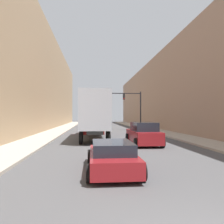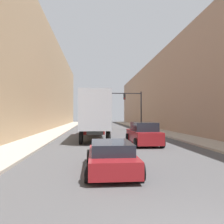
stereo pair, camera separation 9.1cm
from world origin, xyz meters
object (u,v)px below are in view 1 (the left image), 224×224
semi_truck (94,114)px  traffic_signal_gantry (128,103)px  sedan_car (112,156)px  suv_car (143,134)px

semi_truck → traffic_signal_gantry: 12.64m
sedan_car → traffic_signal_gantry: 25.03m
suv_car → semi_truck: bearing=126.3°
sedan_car → suv_car: (3.19, 7.85, 0.23)m
suv_car → sedan_car: bearing=-112.1°
traffic_signal_gantry → semi_truck: bearing=-115.1°
semi_truck → suv_car: (3.77, -5.14, -1.54)m
semi_truck → traffic_signal_gantry: size_ratio=1.53×
semi_truck → sedan_car: 13.12m
semi_truck → sedan_car: semi_truck is taller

